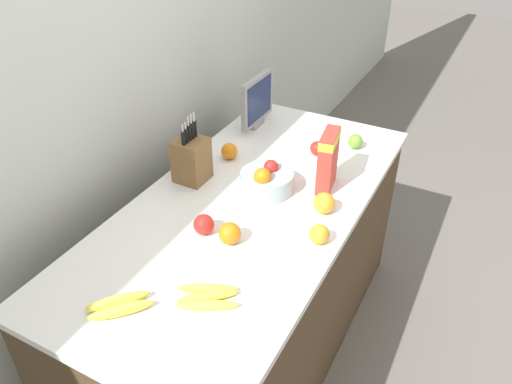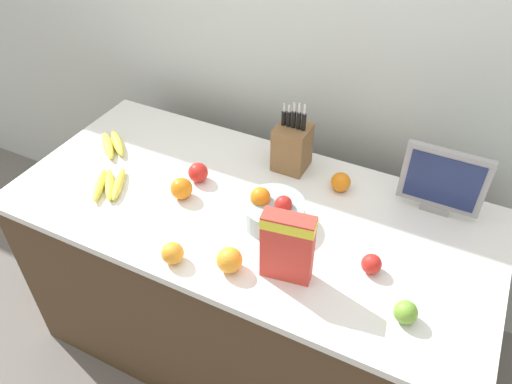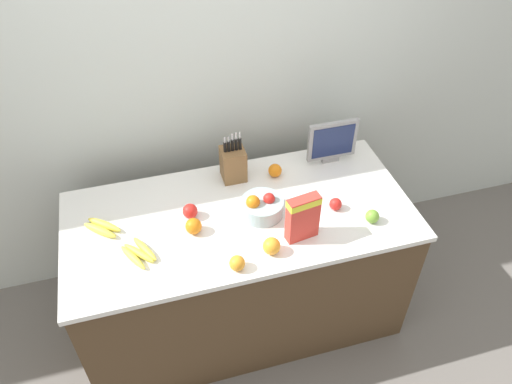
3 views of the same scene
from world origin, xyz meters
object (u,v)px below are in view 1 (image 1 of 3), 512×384
Objects in this scene: banana_bunch_left at (207,297)px; orange_front_right at (230,233)px; apple_leftmost at (317,148)px; apple_front at (204,224)px; cereal_box at (328,158)px; banana_bunch_right at (120,305)px; apple_near_bananas at (355,141)px; orange_back_center at (229,151)px; fruit_bowl at (267,181)px; knife_block at (191,159)px; small_monitor at (257,101)px; orange_mid_right at (319,234)px; orange_front_left at (324,203)px.

orange_front_right reaches higher than banana_bunch_left.
apple_front is at bearing 168.69° from apple_leftmost.
banana_bunch_right is at bearing 152.83° from cereal_box.
apple_near_bananas is 0.60m from orange_back_center.
apple_leftmost is (0.38, -0.07, -0.02)m from fruit_bowl.
apple_front is 0.11m from orange_front_right.
knife_block is at bearing 40.30° from apple_front.
banana_bunch_left is at bearing -159.63° from small_monitor.
banana_bunch_right reaches higher than banana_bunch_left.
small_monitor reaches higher than orange_back_center.
orange_front_right is at bearing 152.09° from cereal_box.
apple_near_bananas reaches higher than banana_bunch_left.
orange_back_center is at bearing 58.09° from orange_mid_right.
small_monitor is 4.39× the size of apple_leftmost.
apple_front is at bearing 141.33° from cereal_box.
fruit_bowl reaches higher than apple_front.
fruit_bowl is 2.68× the size of orange_front_right.
banana_bunch_right is at bearing -163.12° from knife_block.
apple_front is 0.75m from apple_leftmost.
orange_front_right is at bearing -91.39° from apple_front.
small_monitor is at bearing 91.85° from apple_near_bananas.
apple_front reaches higher than banana_bunch_right.
fruit_bowl is 2.84× the size of apple_front.
small_monitor is 0.95m from orange_mid_right.
orange_back_center is at bearing 79.25° from cereal_box.
orange_back_center is (0.79, 0.39, 0.02)m from banana_bunch_left.
orange_mid_right is at bearing -35.49° from banana_bunch_right.
knife_block is 3.64× the size of orange_front_right.
fruit_bowl reaches higher than orange_front_right.
fruit_bowl is (-0.50, -0.31, -0.09)m from small_monitor.
orange_front_right is at bearing -17.23° from banana_bunch_right.
banana_bunch_left is 0.88m from orange_back_center.
small_monitor is at bearing 41.27° from orange_mid_right.
apple_near_bananas reaches higher than banana_bunch_right.
apple_leftmost is at bearing 2.57° from banana_bunch_left.
cereal_box is at bearing -68.09° from knife_block.
knife_block is at bearing 37.50° from banana_bunch_left.
orange_front_right is at bearing 177.31° from apple_leftmost.
banana_bunch_left is 0.27m from banana_bunch_right.
small_monitor is 0.36m from orange_back_center.
orange_front_left is at bearing -86.04° from knife_block.
fruit_bowl is 0.56m from apple_near_bananas.
small_monitor is 1.32m from banana_bunch_right.
small_monitor reaches higher than cereal_box.
knife_block is at bearing 102.25° from fruit_bowl.
apple_front is at bearing -3.01° from banana_bunch_right.
small_monitor is at bearing 71.66° from apple_leftmost.
banana_bunch_right is at bearing 172.82° from fruit_bowl.
small_monitor is 0.41m from apple_leftmost.
orange_front_right is (-0.36, -0.04, -0.01)m from fruit_bowl.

